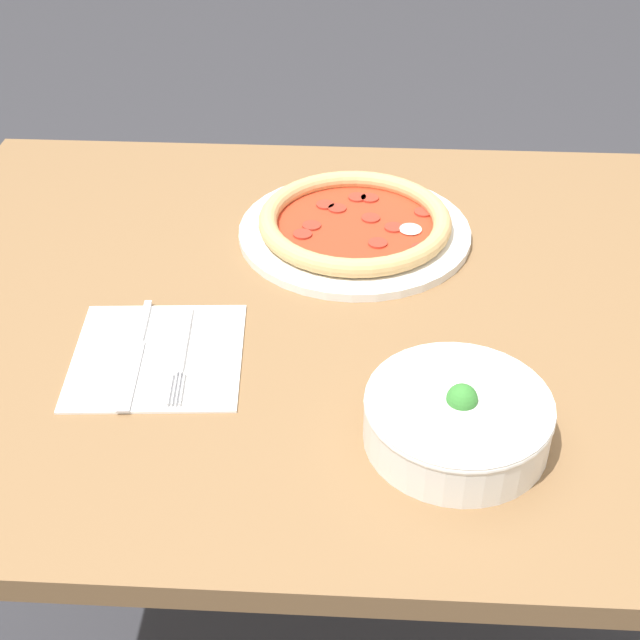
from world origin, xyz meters
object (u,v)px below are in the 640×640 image
pizza (355,225)px  knife (138,348)px  bowl (457,417)px  fork (183,353)px

pizza → knife: 0.37m
bowl → fork: bearing=-21.4°
fork → bowl: bearing=64.5°
pizza → knife: size_ratio=1.60×
pizza → knife: bearing=47.9°
pizza → bowl: bearing=105.8°
pizza → fork: 0.34m
pizza → fork: size_ratio=1.82×
fork → knife: 0.05m
fork → knife: (0.05, -0.01, -0.00)m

